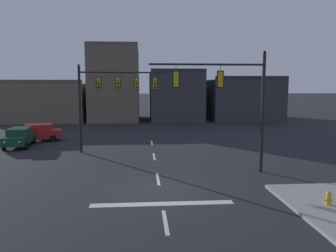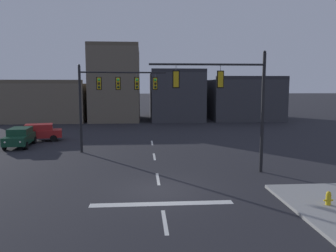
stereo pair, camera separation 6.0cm
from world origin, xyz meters
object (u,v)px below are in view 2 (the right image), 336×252
Objects in this scene: signal_mast_far_side at (111,91)px; car_lot_middle at (20,137)px; signal_mast_near_side at (232,93)px; fire_hydrant at (328,201)px; car_lot_nearside at (38,132)px.

signal_mast_far_side reaches higher than car_lot_middle.
car_lot_middle is (-8.06, 2.72, -3.96)m from signal_mast_far_side.
signal_mast_near_side is at bearing -32.03° from car_lot_middle.
fire_hydrant is (10.43, -13.37, -4.49)m from signal_mast_far_side.
signal_mast_far_side is 10.07m from car_lot_nearside.
fire_hydrant is at bearing -66.70° from signal_mast_near_side.
car_lot_middle is at bearing -102.92° from car_lot_nearside.
car_lot_nearside is 2.89m from car_lot_middle.
car_lot_nearside is 26.00m from fire_hydrant.
signal_mast_near_side is 10.56m from signal_mast_far_side.
fire_hydrant is at bearing -52.04° from signal_mast_far_side.
car_lot_nearside is at bearing 133.33° from fire_hydrant.
signal_mast_near_side reaches higher than signal_mast_far_side.
signal_mast_far_side reaches higher than car_lot_nearside.
car_lot_nearside is 1.03× the size of car_lot_middle.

